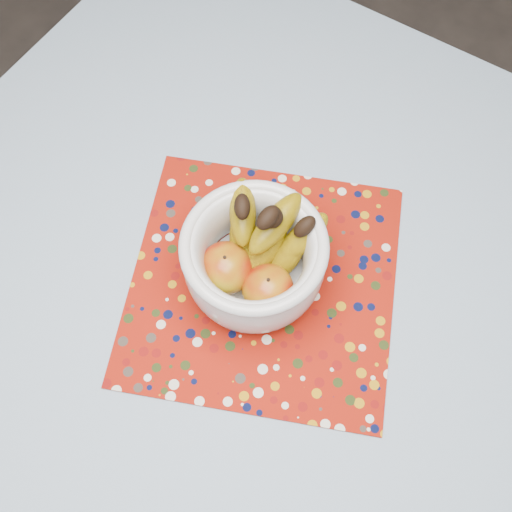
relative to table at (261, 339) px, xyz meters
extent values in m
plane|color=#2D2826|center=(0.00, 0.00, -0.67)|extent=(4.00, 4.00, 0.00)
cube|color=brown|center=(0.00, 0.00, 0.06)|extent=(1.20, 1.20, 0.04)
cylinder|color=brown|center=(-0.53, 0.53, -0.32)|extent=(0.06, 0.06, 0.71)
cube|color=slate|center=(0.00, 0.00, 0.08)|extent=(1.32, 1.32, 0.01)
cube|color=maroon|center=(-0.03, 0.06, 0.09)|extent=(0.53, 0.53, 0.00)
cylinder|color=silver|center=(-0.05, 0.05, 0.10)|extent=(0.11, 0.11, 0.01)
cylinder|color=silver|center=(-0.05, 0.05, 0.11)|extent=(0.15, 0.15, 0.01)
torus|color=silver|center=(-0.05, 0.05, 0.21)|extent=(0.21, 0.21, 0.02)
ellipsoid|color=maroon|center=(-0.08, 0.03, 0.15)|extent=(0.08, 0.08, 0.07)
ellipsoid|color=maroon|center=(-0.01, 0.03, 0.15)|extent=(0.08, 0.08, 0.07)
sphere|color=black|center=(-0.04, 0.09, 0.23)|extent=(0.03, 0.03, 0.03)
camera|label=1|loc=(0.15, -0.24, 0.95)|focal=42.00mm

